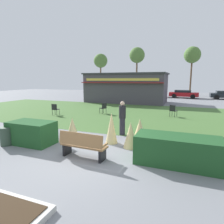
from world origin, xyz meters
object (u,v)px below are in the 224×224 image
(trash_bin, at_px, (7,136))
(tree_right_bg, at_px, (101,61))
(cafe_chair_center, at_px, (173,110))
(cafe_chair_east, at_px, (103,107))
(parked_car_west_slot, at_px, (152,93))
(parked_car_center_slot, at_px, (184,94))
(park_bench, at_px, (83,145))
(person_strolling, at_px, (122,118))
(tree_center_bg, at_px, (192,55))
(food_kiosk, at_px, (126,88))
(tree_left_bg, at_px, (137,56))
(cafe_chair_north, at_px, (55,109))

(trash_bin, relative_size, tree_right_bg, 0.10)
(cafe_chair_center, bearing_deg, tree_right_bg, 126.17)
(cafe_chair_east, distance_m, tree_right_bg, 25.39)
(parked_car_west_slot, relative_size, parked_car_center_slot, 1.00)
(park_bench, relative_size, person_strolling, 1.02)
(cafe_chair_center, xyz_separation_m, parked_car_center_slot, (0.45, 16.42, 0.12))
(trash_bin, bearing_deg, tree_center_bg, 76.43)
(food_kiosk, xyz_separation_m, parked_car_center_slot, (6.56, 8.43, -1.13))
(park_bench, xyz_separation_m, food_kiosk, (-3.70, 17.07, 1.29))
(parked_car_west_slot, bearing_deg, park_bench, -85.56)
(tree_right_bg, bearing_deg, parked_car_center_slot, -17.85)
(park_bench, bearing_deg, tree_left_bg, 100.66)
(person_strolling, bearing_deg, cafe_chair_center, 92.36)
(cafe_chair_east, xyz_separation_m, tree_center_bg, (6.75, 22.69, 6.37))
(parked_car_center_slot, bearing_deg, tree_right_bg, 162.15)
(park_bench, xyz_separation_m, parked_car_center_slot, (2.85, 25.50, 0.16))
(trash_bin, relative_size, tree_center_bg, 0.09)
(park_bench, relative_size, parked_car_west_slot, 0.40)
(person_strolling, relative_size, tree_right_bg, 0.21)
(trash_bin, relative_size, cafe_chair_center, 0.87)
(food_kiosk, distance_m, person_strolling, 14.43)
(person_strolling, height_order, tree_left_bg, tree_left_bg)
(cafe_chair_east, xyz_separation_m, person_strolling, (3.31, -5.16, 0.33))
(trash_bin, xyz_separation_m, cafe_chair_north, (-2.48, 6.39, 0.14))
(cafe_chair_center, height_order, tree_left_bg, tree_left_bg)
(trash_bin, distance_m, parked_car_west_slot, 25.51)
(trash_bin, height_order, parked_car_center_slot, parked_car_center_slot)
(park_bench, xyz_separation_m, trash_bin, (-3.69, 0.04, -0.09))
(cafe_chair_east, distance_m, person_strolling, 6.14)
(food_kiosk, height_order, cafe_chair_center, food_kiosk)
(park_bench, bearing_deg, trash_bin, 179.35)
(tree_left_bg, bearing_deg, tree_center_bg, 9.16)
(cafe_chair_center, height_order, tree_center_bg, tree_center_bg)
(person_strolling, bearing_deg, food_kiosk, 128.00)
(trash_bin, xyz_separation_m, tree_center_bg, (7.49, 31.05, 6.51))
(cafe_chair_center, xyz_separation_m, person_strolling, (-2.03, -5.83, 0.33))
(cafe_chair_east, xyz_separation_m, tree_left_bg, (-2.63, 21.17, 6.56))
(cafe_chair_east, height_order, tree_left_bg, tree_left_bg)
(parked_car_west_slot, bearing_deg, cafe_chair_east, -93.21)
(cafe_chair_east, xyz_separation_m, cafe_chair_center, (5.34, 0.66, 0.00))
(food_kiosk, height_order, tree_right_bg, tree_right_bg)
(trash_bin, bearing_deg, person_strolling, 38.32)
(trash_bin, distance_m, cafe_chair_north, 6.86)
(tree_right_bg, bearing_deg, parked_car_west_slot, -24.60)
(park_bench, xyz_separation_m, tree_center_bg, (3.81, 31.10, 6.42))
(trash_bin, height_order, tree_left_bg, tree_left_bg)
(cafe_chair_center, distance_m, person_strolling, 6.18)
(tree_right_bg, bearing_deg, tree_left_bg, -8.36)
(park_bench, xyz_separation_m, cafe_chair_east, (-2.94, 8.41, 0.05))
(cafe_chair_center, bearing_deg, park_bench, -104.82)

